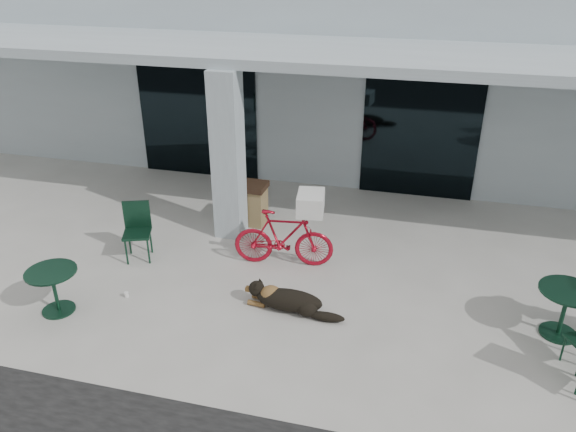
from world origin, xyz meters
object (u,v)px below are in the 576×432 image
(trash_receptacle, at_px, (254,204))
(bicycle, at_px, (284,238))
(cafe_table_far, at_px, (563,312))
(cafe_table_near, at_px, (55,291))
(dog, at_px, (289,299))
(cafe_chair_near, at_px, (137,233))

(trash_receptacle, bearing_deg, bicycle, -54.94)
(bicycle, bearing_deg, cafe_table_far, -109.26)
(bicycle, distance_m, cafe_table_near, 3.68)
(bicycle, distance_m, trash_receptacle, 1.66)
(dog, xyz_separation_m, cafe_table_near, (-3.40, -0.88, 0.16))
(cafe_table_near, bearing_deg, cafe_table_far, 9.85)
(dog, height_order, trash_receptacle, trash_receptacle)
(trash_receptacle, bearing_deg, cafe_table_near, -119.89)
(trash_receptacle, bearing_deg, dog, -62.44)
(cafe_table_near, height_order, cafe_table_far, cafe_table_far)
(cafe_table_near, bearing_deg, dog, 14.49)
(dog, bearing_deg, cafe_table_near, -160.15)
(cafe_table_near, height_order, cafe_chair_near, cafe_chair_near)
(dog, bearing_deg, cafe_chair_near, 169.39)
(cafe_table_near, relative_size, cafe_table_far, 0.94)
(cafe_table_far, relative_size, trash_receptacle, 0.94)
(bicycle, relative_size, dog, 1.45)
(cafe_chair_near, height_order, trash_receptacle, cafe_chair_near)
(cafe_chair_near, relative_size, trash_receptacle, 1.20)
(dog, distance_m, cafe_table_far, 3.90)
(bicycle, height_order, dog, bicycle)
(bicycle, bearing_deg, trash_receptacle, 27.54)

